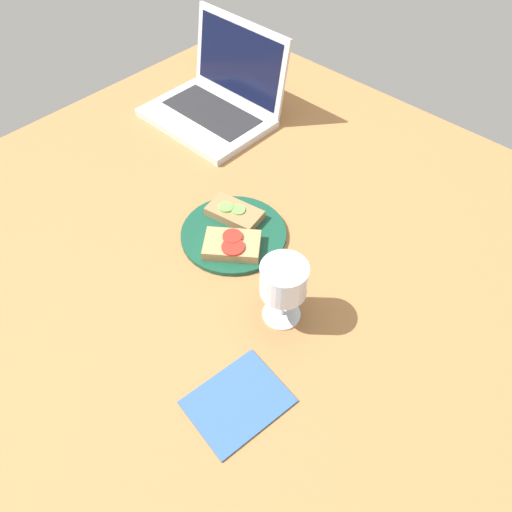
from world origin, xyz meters
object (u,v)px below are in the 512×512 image
at_px(napkin, 238,402).
at_px(sandwich_with_tomato, 232,245).
at_px(plate, 234,234).
at_px(wine_glass, 284,282).
at_px(laptop, 216,101).
at_px(sandwich_with_cucumber, 234,213).

bearing_deg(napkin, sandwich_with_tomato, 136.44).
height_order(plate, sandwich_with_tomato, sandwich_with_tomato).
relative_size(wine_glass, laptop, 0.43).
height_order(sandwich_with_cucumber, wine_glass, wine_glass).
bearing_deg(plate, laptop, 140.65).
height_order(sandwich_with_tomato, laptop, laptop).
bearing_deg(plate, napkin, -44.13).
distance_m(plate, wine_glass, 0.24).
bearing_deg(laptop, sandwich_with_tomato, -40.18).
xyz_separation_m(plate, sandwich_with_cucumber, (-0.03, 0.03, 0.02)).
distance_m(sandwich_with_cucumber, wine_glass, 0.27).
bearing_deg(sandwich_with_cucumber, sandwich_with_tomato, -47.95).
bearing_deg(sandwich_with_tomato, sandwich_with_cucumber, 132.05).
distance_m(plate, sandwich_with_cucumber, 0.05).
distance_m(plate, napkin, 0.37).
height_order(plate, napkin, plate).
height_order(laptop, napkin, laptop).
bearing_deg(sandwich_with_cucumber, plate, -47.83).
bearing_deg(sandwich_with_tomato, plate, 131.92).
distance_m(sandwich_with_cucumber, laptop, 0.40).
xyz_separation_m(sandwich_with_cucumber, sandwich_with_tomato, (0.06, -0.07, 0.00)).
bearing_deg(wine_glass, napkin, -70.98).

